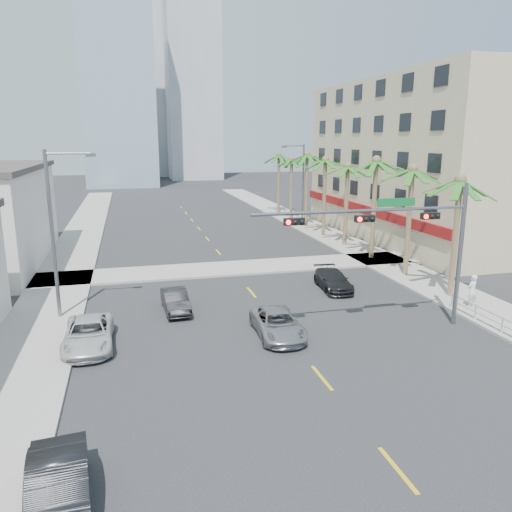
{
  "coord_description": "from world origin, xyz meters",
  "views": [
    {
      "loc": [
        -7.24,
        -13.42,
        9.51
      ],
      "look_at": [
        -0.9,
        11.33,
        3.5
      ],
      "focal_mm": 35.0,
      "sensor_mm": 36.0,
      "label": 1
    }
  ],
  "objects": [
    {
      "name": "palm_tree_7",
      "position": [
        11.6,
        48.4,
        7.43
      ],
      "size": [
        4.8,
        4.8,
        8.16
      ],
      "color": "brown",
      "rests_on": "ground"
    },
    {
      "name": "ground",
      "position": [
        0.0,
        0.0,
        0.0
      ],
      "size": [
        260.0,
        260.0,
        0.0
      ],
      "primitive_type": "plane",
      "color": "#262628",
      "rests_on": "ground"
    },
    {
      "name": "car_lane_left",
      "position": [
        -5.0,
        13.65,
        0.62
      ],
      "size": [
        1.48,
        3.8,
        1.23
      ],
      "primitive_type": "imported",
      "rotation": [
        0.0,
        0.0,
        0.05
      ],
      "color": "black",
      "rests_on": "ground"
    },
    {
      "name": "car_parked_mid",
      "position": [
        -9.4,
        -1.49,
        0.72
      ],
      "size": [
        1.98,
        4.51,
        1.44
      ],
      "primitive_type": "imported",
      "rotation": [
        0.0,
        0.0,
        0.11
      ],
      "color": "black",
      "rests_on": "ground"
    },
    {
      "name": "building_right",
      "position": [
        21.99,
        30.0,
        7.5
      ],
      "size": [
        15.25,
        28.0,
        15.0
      ],
      "color": "#C3AE89",
      "rests_on": "ground"
    },
    {
      "name": "streetlight_left",
      "position": [
        -11.0,
        14.0,
        5.06
      ],
      "size": [
        2.55,
        0.25,
        9.0
      ],
      "color": "slate",
      "rests_on": "ground"
    },
    {
      "name": "car_lane_center",
      "position": [
        -0.47,
        8.73,
        0.63
      ],
      "size": [
        2.27,
        4.63,
        1.26
      ],
      "primitive_type": "imported",
      "rotation": [
        0.0,
        0.0,
        -0.04
      ],
      "color": "#A9A9AE",
      "rests_on": "ground"
    },
    {
      "name": "car_lane_right",
      "position": [
        5.29,
        15.37,
        0.62
      ],
      "size": [
        2.08,
        4.37,
        1.23
      ],
      "primitive_type": "imported",
      "rotation": [
        0.0,
        0.0,
        -0.09
      ],
      "color": "black",
      "rests_on": "ground"
    },
    {
      "name": "tower_far_right",
      "position": [
        9.0,
        110.0,
        30.0
      ],
      "size": [
        12.0,
        12.0,
        60.0
      ],
      "primitive_type": "cube",
      "color": "#ADADB2",
      "rests_on": "ground"
    },
    {
      "name": "pedestrian",
      "position": [
        11.39,
        9.79,
        1.1
      ],
      "size": [
        0.81,
        0.66,
        1.9
      ],
      "primitive_type": "imported",
      "rotation": [
        0.0,
        0.0,
        3.49
      ],
      "color": "white",
      "rests_on": "sidewalk_right"
    },
    {
      "name": "palm_tree_6",
      "position": [
        11.6,
        43.2,
        7.08
      ],
      "size": [
        4.8,
        4.8,
        7.8
      ],
      "color": "brown",
      "rests_on": "ground"
    },
    {
      "name": "traffic_signal_mast",
      "position": [
        5.78,
        7.95,
        5.06
      ],
      "size": [
        11.12,
        0.54,
        7.2
      ],
      "color": "slate",
      "rests_on": "ground"
    },
    {
      "name": "streetlight_right",
      "position": [
        11.0,
        38.0,
        5.06
      ],
      "size": [
        2.55,
        0.25,
        9.0
      ],
      "color": "slate",
      "rests_on": "ground"
    },
    {
      "name": "car_parked_far",
      "position": [
        -9.4,
        9.58,
        0.66
      ],
      "size": [
        2.19,
        4.72,
        1.31
      ],
      "primitive_type": "imported",
      "rotation": [
        0.0,
        0.0,
        0.0
      ],
      "color": "silver",
      "rests_on": "ground"
    },
    {
      "name": "palm_tree_3",
      "position": [
        11.6,
        27.6,
        7.08
      ],
      "size": [
        4.8,
        4.8,
        7.8
      ],
      "color": "brown",
      "rests_on": "ground"
    },
    {
      "name": "tower_far_center",
      "position": [
        -3.0,
        125.0,
        21.0
      ],
      "size": [
        16.0,
        16.0,
        42.0
      ],
      "primitive_type": "cube",
      "color": "#ADADB2",
      "rests_on": "ground"
    },
    {
      "name": "palm_tree_2",
      "position": [
        11.6,
        22.4,
        7.78
      ],
      "size": [
        4.8,
        4.8,
        8.52
      ],
      "color": "brown",
      "rests_on": "ground"
    },
    {
      "name": "palm_tree_0",
      "position": [
        11.6,
        12.0,
        7.08
      ],
      "size": [
        4.8,
        4.8,
        7.8
      ],
      "color": "brown",
      "rests_on": "ground"
    },
    {
      "name": "sidewalk_cross",
      "position": [
        0.0,
        22.0,
        0.07
      ],
      "size": [
        80.0,
        4.0,
        0.15
      ],
      "primitive_type": "cube",
      "color": "gray",
      "rests_on": "ground"
    },
    {
      "name": "guardrail",
      "position": [
        10.3,
        6.0,
        0.67
      ],
      "size": [
        0.08,
        8.08,
        1.0
      ],
      "color": "silver",
      "rests_on": "ground"
    },
    {
      "name": "sidewalk_right",
      "position": [
        12.0,
        20.0,
        0.07
      ],
      "size": [
        4.0,
        120.0,
        0.15
      ],
      "primitive_type": "cube",
      "color": "gray",
      "rests_on": "ground"
    },
    {
      "name": "palm_tree_5",
      "position": [
        11.6,
        38.0,
        7.78
      ],
      "size": [
        4.8,
        4.8,
        8.52
      ],
      "color": "brown",
      "rests_on": "ground"
    },
    {
      "name": "palm_tree_4",
      "position": [
        11.6,
        32.8,
        7.43
      ],
      "size": [
        4.8,
        4.8,
        8.16
      ],
      "color": "brown",
      "rests_on": "ground"
    },
    {
      "name": "sidewalk_left",
      "position": [
        -12.0,
        20.0,
        0.07
      ],
      "size": [
        4.0,
        120.0,
        0.15
      ],
      "primitive_type": "cube",
      "color": "gray",
      "rests_on": "ground"
    },
    {
      "name": "palm_tree_1",
      "position": [
        11.6,
        17.2,
        7.43
      ],
      "size": [
        4.8,
        4.8,
        8.16
      ],
      "color": "brown",
      "rests_on": "ground"
    },
    {
      "name": "tower_far_left",
      "position": [
        -8.0,
        95.0,
        24.0
      ],
      "size": [
        14.0,
        14.0,
        48.0
      ],
      "primitive_type": "cube",
      "color": "#99B2C6",
      "rests_on": "ground"
    }
  ]
}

